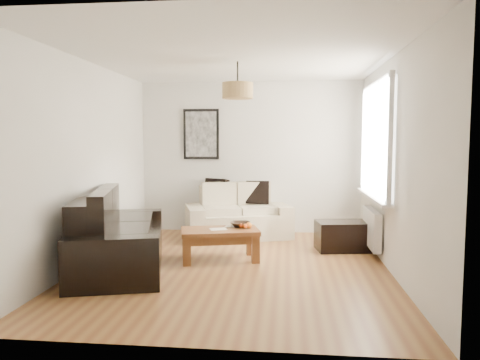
# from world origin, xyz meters

# --- Properties ---
(floor) EXTENTS (4.50, 4.50, 0.00)m
(floor) POSITION_xyz_m (0.00, 0.00, 0.00)
(floor) COLOR brown
(floor) RESTS_ON ground
(ceiling) EXTENTS (3.80, 4.50, 0.00)m
(ceiling) POSITION_xyz_m (0.00, 0.00, 2.60)
(ceiling) COLOR white
(ceiling) RESTS_ON floor
(wall_back) EXTENTS (3.80, 0.04, 2.60)m
(wall_back) POSITION_xyz_m (0.00, 2.25, 1.30)
(wall_back) COLOR silver
(wall_back) RESTS_ON floor
(wall_front) EXTENTS (3.80, 0.04, 2.60)m
(wall_front) POSITION_xyz_m (0.00, -2.25, 1.30)
(wall_front) COLOR silver
(wall_front) RESTS_ON floor
(wall_left) EXTENTS (0.04, 4.50, 2.60)m
(wall_left) POSITION_xyz_m (-1.90, 0.00, 1.30)
(wall_left) COLOR silver
(wall_left) RESTS_ON floor
(wall_right) EXTENTS (0.04, 4.50, 2.60)m
(wall_right) POSITION_xyz_m (1.90, 0.00, 1.30)
(wall_right) COLOR silver
(wall_right) RESTS_ON floor
(window_bay) EXTENTS (0.14, 1.90, 1.60)m
(window_bay) POSITION_xyz_m (1.86, 0.80, 1.60)
(window_bay) COLOR white
(window_bay) RESTS_ON wall_right
(radiator) EXTENTS (0.10, 0.90, 0.52)m
(radiator) POSITION_xyz_m (1.82, 0.80, 0.38)
(radiator) COLOR white
(radiator) RESTS_ON wall_right
(poster) EXTENTS (0.62, 0.04, 0.87)m
(poster) POSITION_xyz_m (-0.85, 2.22, 1.70)
(poster) COLOR black
(poster) RESTS_ON wall_back
(pendant_shade) EXTENTS (0.40, 0.40, 0.20)m
(pendant_shade) POSITION_xyz_m (0.00, 0.30, 2.23)
(pendant_shade) COLOR tan
(pendant_shade) RESTS_ON ceiling
(loveseat_cream) EXTENTS (1.86, 1.37, 0.83)m
(loveseat_cream) POSITION_xyz_m (-0.16, 1.78, 0.41)
(loveseat_cream) COLOR beige
(loveseat_cream) RESTS_ON floor
(sofa_leather) EXTENTS (1.51, 2.26, 0.89)m
(sofa_leather) POSITION_xyz_m (-1.43, -0.17, 0.45)
(sofa_leather) COLOR black
(sofa_leather) RESTS_ON floor
(coffee_table) EXTENTS (1.12, 0.79, 0.42)m
(coffee_table) POSITION_xyz_m (-0.24, 0.31, 0.21)
(coffee_table) COLOR brown
(coffee_table) RESTS_ON floor
(ottoman) EXTENTS (0.80, 0.58, 0.42)m
(ottoman) POSITION_xyz_m (1.45, 1.03, 0.21)
(ottoman) COLOR black
(ottoman) RESTS_ON floor
(cushion_left) EXTENTS (0.43, 0.30, 0.42)m
(cushion_left) POSITION_xyz_m (-0.56, 1.98, 0.73)
(cushion_left) COLOR black
(cushion_left) RESTS_ON loveseat_cream
(cushion_right) EXTENTS (0.39, 0.13, 0.39)m
(cushion_right) POSITION_xyz_m (0.15, 1.98, 0.72)
(cushion_right) COLOR black
(cushion_right) RESTS_ON loveseat_cream
(fruit_bowl) EXTENTS (0.29, 0.29, 0.07)m
(fruit_bowl) POSITION_xyz_m (0.01, 0.50, 0.45)
(fruit_bowl) COLOR black
(fruit_bowl) RESTS_ON coffee_table
(orange_a) EXTENTS (0.06, 0.06, 0.06)m
(orange_a) POSITION_xyz_m (0.09, 0.36, 0.46)
(orange_a) COLOR #EF5B14
(orange_a) RESTS_ON fruit_bowl
(orange_b) EXTENTS (0.10, 0.10, 0.08)m
(orange_b) POSITION_xyz_m (0.14, 0.41, 0.46)
(orange_b) COLOR orange
(orange_b) RESTS_ON fruit_bowl
(orange_c) EXTENTS (0.07, 0.07, 0.06)m
(orange_c) POSITION_xyz_m (0.04, 0.39, 0.46)
(orange_c) COLOR #DB4512
(orange_c) RESTS_ON fruit_bowl
(papers) EXTENTS (0.26, 0.22, 0.01)m
(papers) POSITION_xyz_m (-0.26, 0.30, 0.42)
(papers) COLOR white
(papers) RESTS_ON coffee_table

